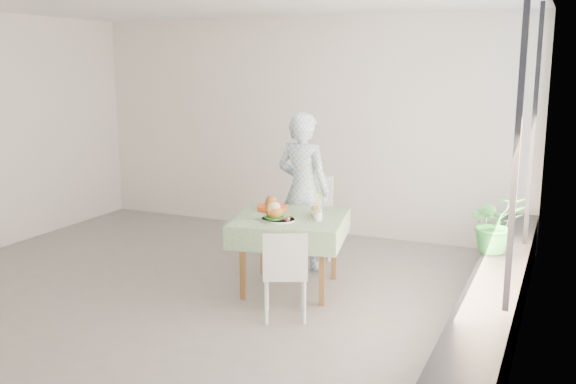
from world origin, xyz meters
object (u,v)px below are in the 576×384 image
at_px(chair_near, 285,291).
at_px(juice_cup_orange, 316,210).
at_px(main_dish, 276,215).
at_px(cafe_table, 291,244).
at_px(chair_far, 308,239).
at_px(potted_plant, 495,223).
at_px(diner, 303,190).

relative_size(chair_near, juice_cup_orange, 2.71).
bearing_deg(main_dish, cafe_table, 74.39).
height_order(chair_far, chair_near, chair_far).
xyz_separation_m(cafe_table, juice_cup_orange, (0.24, 0.06, 0.35)).
bearing_deg(chair_near, juice_cup_orange, 90.83).
bearing_deg(potted_plant, chair_near, -146.29).
bearing_deg(diner, chair_near, 114.58).
distance_m(diner, main_dish, 0.93).
relative_size(chair_far, potted_plant, 1.78).
height_order(chair_far, main_dish, chair_far).
height_order(chair_far, juice_cup_orange, juice_cup_orange).
height_order(diner, juice_cup_orange, diner).
height_order(chair_near, diner, diner).
xyz_separation_m(main_dish, potted_plant, (1.93, 0.60, -0.03)).
relative_size(chair_far, chair_near, 1.21).
bearing_deg(juice_cup_orange, diner, 122.00).
distance_m(diner, juice_cup_orange, 0.77).
height_order(cafe_table, chair_near, chair_near).
xyz_separation_m(chair_near, main_dish, (-0.31, 0.48, 0.55)).
xyz_separation_m(diner, juice_cup_orange, (0.41, -0.65, -0.04)).
xyz_separation_m(diner, main_dish, (0.11, -0.93, -0.06)).
bearing_deg(cafe_table, chair_near, -70.03).
bearing_deg(potted_plant, cafe_table, -168.32).
distance_m(chair_far, diner, 0.56).
height_order(main_dish, juice_cup_orange, juice_cup_orange).
bearing_deg(cafe_table, main_dish, -105.61).
distance_m(chair_far, juice_cup_orange, 0.96).
bearing_deg(main_dish, juice_cup_orange, 42.56).
distance_m(cafe_table, potted_plant, 1.94).
xyz_separation_m(diner, potted_plant, (2.04, -0.33, -0.08)).
height_order(cafe_table, juice_cup_orange, juice_cup_orange).
bearing_deg(juice_cup_orange, chair_far, 117.47).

